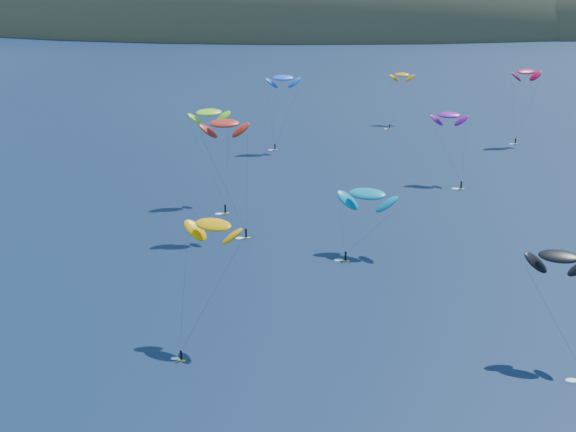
% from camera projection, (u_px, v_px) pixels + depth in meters
% --- Properties ---
extents(island, '(730.00, 300.00, 210.00)m').
position_uv_depth(island, '(333.00, 35.00, 608.84)').
color(island, '#3D3526').
rests_on(island, ground).
extents(kitesurfer_2, '(9.91, 13.52, 19.80)m').
position_uv_depth(kitesurfer_2, '(213.00, 225.00, 117.45)').
color(kitesurfer_2, '#CCD617').
rests_on(kitesurfer_2, ground).
extents(kitesurfer_3, '(10.12, 15.65, 22.67)m').
position_uv_depth(kitesurfer_3, '(209.00, 113.00, 180.58)').
color(kitesurfer_3, '#CCD617').
rests_on(kitesurfer_3, ground).
extents(kitesurfer_4, '(9.99, 6.15, 22.84)m').
position_uv_depth(kitesurfer_4, '(283.00, 78.00, 225.71)').
color(kitesurfer_4, '#CCD617').
rests_on(kitesurfer_4, ground).
extents(kitesurfer_5, '(12.08, 11.04, 14.30)m').
position_uv_depth(kitesurfer_5, '(367.00, 194.00, 152.14)').
color(kitesurfer_5, '#CCD617').
rests_on(kitesurfer_5, ground).
extents(kitesurfer_6, '(9.00, 11.61, 18.70)m').
position_uv_depth(kitesurfer_6, '(449.00, 115.00, 196.50)').
color(kitesurfer_6, '#CCD617').
rests_on(kitesurfer_6, ground).
extents(kitesurfer_7, '(9.51, 12.78, 17.20)m').
position_uv_depth(kitesurfer_7, '(559.00, 257.00, 112.40)').
color(kitesurfer_7, '#CCD617').
rests_on(kitesurfer_7, ground).
extents(kitesurfer_8, '(9.82, 6.76, 23.30)m').
position_uv_depth(kitesurfer_8, '(526.00, 72.00, 232.78)').
color(kitesurfer_8, '#CCD617').
rests_on(kitesurfer_8, ground).
extents(kitesurfer_9, '(10.08, 8.24, 25.03)m').
position_uv_depth(kitesurfer_9, '(224.00, 124.00, 159.03)').
color(kitesurfer_9, '#CCD617').
rests_on(kitesurfer_9, ground).
extents(kitesurfer_11, '(9.14, 13.50, 17.65)m').
position_uv_depth(kitesurfer_11, '(402.00, 75.00, 260.71)').
color(kitesurfer_11, '#CCD617').
rests_on(kitesurfer_11, ground).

